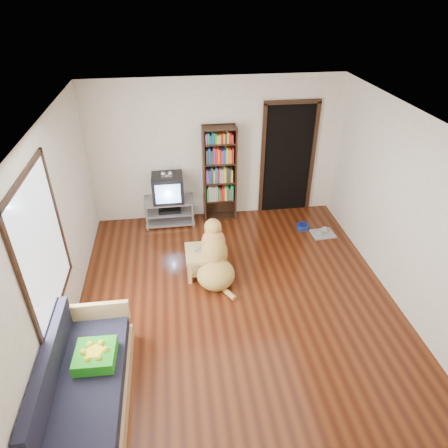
{
  "coord_description": "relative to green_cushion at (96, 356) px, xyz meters",
  "views": [
    {
      "loc": [
        -0.76,
        -4.25,
        3.98
      ],
      "look_at": [
        -0.1,
        0.64,
        0.9
      ],
      "focal_mm": 32.0,
      "sensor_mm": 36.0,
      "label": 1
    }
  ],
  "objects": [
    {
      "name": "ground",
      "position": [
        1.75,
        1.19,
        -0.49
      ],
      "size": [
        5.0,
        5.0,
        0.0
      ],
      "primitive_type": "plane",
      "color": "#53230E",
      "rests_on": "ground"
    },
    {
      "name": "green_cushion",
      "position": [
        0.0,
        0.0,
        0.0
      ],
      "size": [
        0.44,
        0.44,
        0.14
      ],
      "primitive_type": "cube",
      "rotation": [
        0.0,
        0.0,
        -0.03
      ],
      "color": "green",
      "rests_on": "sofa"
    },
    {
      "name": "dog",
      "position": [
        1.5,
        1.75,
        -0.16
      ],
      "size": [
        0.59,
        1.12,
        0.92
      ],
      "color": "tan",
      "rests_on": "ground"
    },
    {
      "name": "window",
      "position": [
        -0.48,
        0.69,
        1.01
      ],
      "size": [
        0.03,
        1.46,
        1.7
      ],
      "color": "white",
      "rests_on": "wall_left"
    },
    {
      "name": "sofa",
      "position": [
        -0.12,
        -0.19,
        -0.23
      ],
      "size": [
        0.8,
        1.8,
        0.8
      ],
      "color": "tan",
      "rests_on": "ground"
    },
    {
      "name": "doorway",
      "position": [
        3.1,
        3.67,
        0.63
      ],
      "size": [
        1.03,
        0.05,
        2.19
      ],
      "color": "black",
      "rests_on": "wall_back"
    },
    {
      "name": "tv_stand",
      "position": [
        0.85,
        3.44,
        -0.22
      ],
      "size": [
        0.9,
        0.45,
        0.5
      ],
      "color": "#99999E",
      "rests_on": "ground"
    },
    {
      "name": "grey_rag",
      "position": [
        3.57,
        2.66,
        -0.48
      ],
      "size": [
        0.42,
        0.34,
        0.03
      ],
      "primitive_type": "cube",
      "rotation": [
        0.0,
        0.0,
        0.06
      ],
      "color": "#9E9E9E",
      "rests_on": "ground"
    },
    {
      "name": "crt_tv",
      "position": [
        0.85,
        3.46,
        0.25
      ],
      "size": [
        0.55,
        0.52,
        0.58
      ],
      "color": "black",
      "rests_on": "tv_stand"
    },
    {
      "name": "wall_back",
      "position": [
        1.75,
        3.69,
        0.81
      ],
      "size": [
        4.5,
        0.0,
        4.5
      ],
      "primitive_type": "plane",
      "rotation": [
        1.57,
        0.0,
        0.0
      ],
      "color": "silver",
      "rests_on": "ground"
    },
    {
      "name": "wall_front",
      "position": [
        1.75,
        -1.31,
        0.81
      ],
      "size": [
        4.5,
        0.0,
        4.5
      ],
      "primitive_type": "plane",
      "rotation": [
        -1.57,
        0.0,
        0.0
      ],
      "color": "silver",
      "rests_on": "ground"
    },
    {
      "name": "wall_left",
      "position": [
        -0.5,
        1.19,
        0.81
      ],
      "size": [
        0.0,
        5.0,
        5.0
      ],
      "primitive_type": "plane",
      "rotation": [
        1.57,
        0.0,
        1.57
      ],
      "color": "silver",
      "rests_on": "ground"
    },
    {
      "name": "wall_right",
      "position": [
        4.0,
        1.19,
        0.81
      ],
      "size": [
        0.0,
        5.0,
        5.0
      ],
      "primitive_type": "plane",
      "rotation": [
        1.57,
        0.0,
        -1.57
      ],
      "color": "silver",
      "rests_on": "ground"
    },
    {
      "name": "laptop",
      "position": [
        1.34,
        1.86,
        -0.08
      ],
      "size": [
        0.34,
        0.26,
        0.02
      ],
      "primitive_type": "imported",
      "rotation": [
        0.0,
        0.0,
        -0.25
      ],
      "color": "silver",
      "rests_on": "coffee_table"
    },
    {
      "name": "dog_bowl",
      "position": [
        3.27,
        2.91,
        -0.45
      ],
      "size": [
        0.22,
        0.22,
        0.08
      ],
      "primitive_type": "cylinder",
      "color": "navy",
      "rests_on": "ground"
    },
    {
      "name": "coffee_table",
      "position": [
        1.34,
        1.89,
        -0.21
      ],
      "size": [
        0.55,
        0.55,
        0.4
      ],
      "color": "tan",
      "rests_on": "ground"
    },
    {
      "name": "bookshelf",
      "position": [
        1.8,
        3.53,
        0.51
      ],
      "size": [
        0.6,
        0.3,
        1.8
      ],
      "color": "black",
      "rests_on": "ground"
    },
    {
      "name": "ceiling",
      "position": [
        1.75,
        1.19,
        2.11
      ],
      "size": [
        5.0,
        5.0,
        0.0
      ],
      "primitive_type": "plane",
      "rotation": [
        3.14,
        0.0,
        0.0
      ],
      "color": "white",
      "rests_on": "ground"
    }
  ]
}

